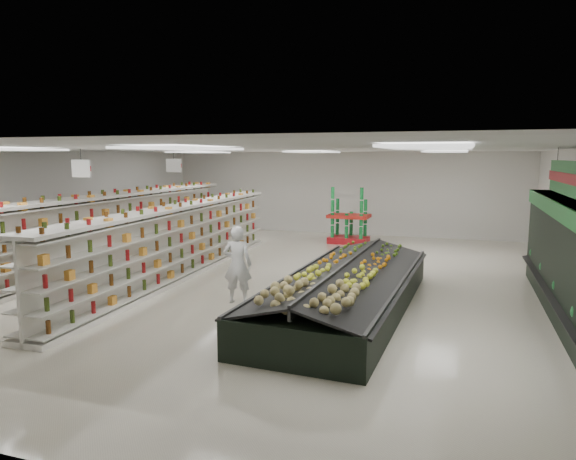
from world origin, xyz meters
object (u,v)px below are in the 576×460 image
(gondola_center, at_px, (179,244))
(shopper_background, at_px, (209,219))
(gondola_left, at_px, (118,230))
(shopper_main, at_px, (238,264))
(produce_island, at_px, (347,288))
(soda_endcap, at_px, (349,218))

(gondola_center, xyz_separation_m, shopper_background, (-1.98, 5.48, -0.09))
(gondola_left, height_order, shopper_background, gondola_left)
(gondola_left, relative_size, shopper_main, 7.00)
(gondola_center, bearing_deg, shopper_main, -38.13)
(gondola_left, relative_size, gondola_center, 1.09)
(produce_island, bearing_deg, shopper_background, 133.62)
(produce_island, distance_m, soda_endcap, 7.99)
(produce_island, bearing_deg, gondola_center, 162.54)
(gondola_left, xyz_separation_m, shopper_main, (5.08, -2.86, -0.09))
(shopper_background, bearing_deg, soda_endcap, -92.53)
(produce_island, distance_m, shopper_main, 2.30)
(gondola_center, xyz_separation_m, shopper_main, (2.39, -1.71, -0.02))
(gondola_center, height_order, soda_endcap, gondola_center)
(gondola_center, height_order, produce_island, gondola_center)
(produce_island, xyz_separation_m, soda_endcap, (-1.62, 7.81, 0.43))
(soda_endcap, bearing_deg, gondola_center, -115.42)
(gondola_left, xyz_separation_m, gondola_center, (2.69, -1.16, -0.07))
(gondola_center, bearing_deg, shopper_background, 107.26)
(gondola_left, xyz_separation_m, shopper_background, (0.71, 4.33, -0.17))
(gondola_center, distance_m, soda_endcap, 7.03)
(produce_island, xyz_separation_m, shopper_background, (-6.62, 6.94, 0.30))
(soda_endcap, height_order, shopper_background, soda_endcap)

